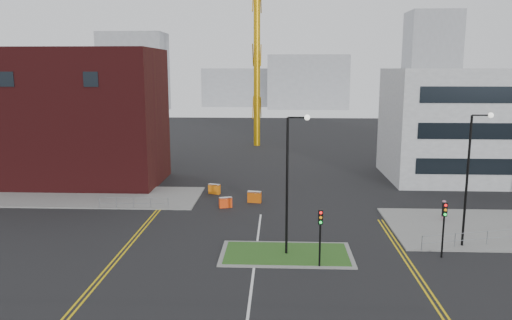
{
  "coord_description": "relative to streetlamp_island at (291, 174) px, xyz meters",
  "views": [
    {
      "loc": [
        1.44,
        -22.99,
        11.99
      ],
      "look_at": [
        -0.3,
        14.98,
        5.0
      ],
      "focal_mm": 35.0,
      "sensor_mm": 36.0,
      "label": 1
    }
  ],
  "objects": [
    {
      "name": "brick_building",
      "position": [
        -25.19,
        20.0,
        1.44
      ],
      "size": [
        24.2,
        10.07,
        14.24
      ],
      "color": "#461113",
      "rests_on": "ground"
    },
    {
      "name": "skyline_a",
      "position": [
        -42.22,
        112.0,
        5.59
      ],
      "size": [
        18.0,
        12.0,
        22.0
      ],
      "primitive_type": "cube",
      "color": "gray",
      "rests_on": "ground"
    },
    {
      "name": "railing_left",
      "position": [
        -13.22,
        10.0,
        -4.67
      ],
      "size": [
        6.05,
        0.05,
        1.1
      ],
      "color": "gray",
      "rests_on": "ground"
    },
    {
      "name": "yellow_left_a",
      "position": [
        -11.22,
        2.0,
        -5.41
      ],
      "size": [
        0.12,
        24.0,
        0.01
      ],
      "primitive_type": "cube",
      "color": "gold",
      "rests_on": "ground"
    },
    {
      "name": "centre_line",
      "position": [
        -2.22,
        -6.0,
        -5.41
      ],
      "size": [
        0.15,
        30.0,
        0.01
      ],
      "primitive_type": "cube",
      "color": "silver",
      "rests_on": "ground"
    },
    {
      "name": "streetlamp_island",
      "position": [
        0.0,
        0.0,
        0.0
      ],
      "size": [
        1.46,
        0.36,
        9.18
      ],
      "color": "black",
      "rests_on": "ground"
    },
    {
      "name": "barrier_mid",
      "position": [
        -5.37,
        10.98,
        -4.91
      ],
      "size": [
        1.17,
        0.68,
        0.93
      ],
      "color": "#FF420E",
      "rests_on": "ground"
    },
    {
      "name": "yellow_right_a",
      "position": [
        7.28,
        -2.0,
        -5.41
      ],
      "size": [
        0.12,
        20.0,
        0.01
      ],
      "primitive_type": "cube",
      "color": "gold",
      "rests_on": "ground"
    },
    {
      "name": "traffic_light_right",
      "position": [
        9.78,
        -0.02,
        -2.85
      ],
      "size": [
        0.28,
        0.33,
        3.65
      ],
      "color": "black",
      "rests_on": "ground"
    },
    {
      "name": "grass_island",
      "position": [
        -0.22,
        0.0,
        -5.35
      ],
      "size": [
        8.0,
        4.0,
        0.12
      ],
      "primitive_type": "cube",
      "color": "#25551C",
      "rests_on": "ground"
    },
    {
      "name": "skyline_b",
      "position": [
        7.78,
        122.0,
        2.59
      ],
      "size": [
        24.0,
        12.0,
        16.0
      ],
      "primitive_type": "cube",
      "color": "gray",
      "rests_on": "ground"
    },
    {
      "name": "barrier_left",
      "position": [
        -6.98,
        15.79,
        -4.89
      ],
      "size": [
        1.21,
        0.77,
        0.97
      ],
      "color": "orange",
      "rests_on": "ground"
    },
    {
      "name": "ground",
      "position": [
        -2.22,
        -8.0,
        -5.41
      ],
      "size": [
        200.0,
        200.0,
        0.0
      ],
      "primitive_type": "plane",
      "color": "black",
      "rests_on": "ground"
    },
    {
      "name": "traffic_light_island",
      "position": [
        1.78,
        -2.02,
        -2.85
      ],
      "size": [
        0.28,
        0.33,
        3.65
      ],
      "color": "black",
      "rests_on": "ground"
    },
    {
      "name": "pavement_left",
      "position": [
        -22.22,
        14.0,
        -5.35
      ],
      "size": [
        28.0,
        8.0,
        0.12
      ],
      "primitive_type": "cube",
      "color": "slate",
      "rests_on": "ground"
    },
    {
      "name": "barrier_right",
      "position": [
        -2.93,
        12.81,
        -4.85
      ],
      "size": [
        1.29,
        0.61,
        1.04
      ],
      "color": "#CA520B",
      "rests_on": "ground"
    },
    {
      "name": "yellow_left_b",
      "position": [
        -10.92,
        2.0,
        -5.41
      ],
      "size": [
        0.12,
        24.0,
        0.01
      ],
      "primitive_type": "cube",
      "color": "gold",
      "rests_on": "ground"
    },
    {
      "name": "skyline_c",
      "position": [
        42.78,
        117.0,
        8.59
      ],
      "size": [
        14.0,
        12.0,
        28.0
      ],
      "primitive_type": "cube",
      "color": "gray",
      "rests_on": "ground"
    },
    {
      "name": "office_block",
      "position": [
        23.79,
        23.97,
        0.59
      ],
      "size": [
        25.0,
        12.2,
        12.0
      ],
      "color": "#A3A6A8",
      "rests_on": "ground"
    },
    {
      "name": "yellow_right_b",
      "position": [
        7.58,
        -2.0,
        -5.41
      ],
      "size": [
        0.12,
        20.0,
        0.01
      ],
      "primitive_type": "cube",
      "color": "gold",
      "rests_on": "ground"
    },
    {
      "name": "pedestrian",
      "position": [
        12.38,
        7.71,
        -4.54
      ],
      "size": [
        0.75,
        0.75,
        1.75
      ],
      "primitive_type": "imported",
      "rotation": [
        0.0,
        0.0,
        0.77
      ],
      "color": "#BD7A90",
      "rests_on": "ground"
    },
    {
      "name": "island_kerb",
      "position": [
        -0.22,
        0.0,
        -5.37
      ],
      "size": [
        8.6,
        4.6,
        0.08
      ],
      "primitive_type": "cube",
      "color": "slate",
      "rests_on": "ground"
    },
    {
      "name": "skyline_d",
      "position": [
        -10.22,
        132.0,
        0.59
      ],
      "size": [
        30.0,
        12.0,
        12.0
      ],
      "primitive_type": "cube",
      "color": "gray",
      "rests_on": "ground"
    },
    {
      "name": "streetlamp_right_near",
      "position": [
        12.0,
        2.0,
        0.0
      ],
      "size": [
        1.46,
        0.36,
        9.18
      ],
      "color": "black",
      "rests_on": "ground"
    }
  ]
}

